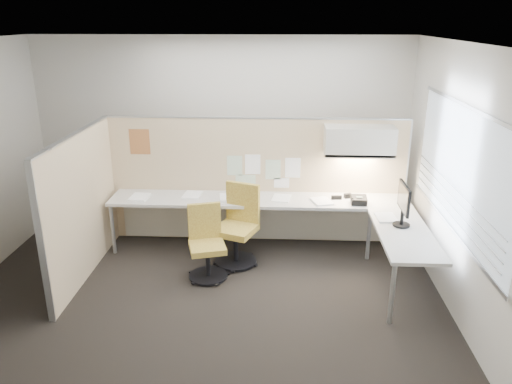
# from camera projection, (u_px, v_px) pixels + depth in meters

# --- Properties ---
(floor) EXTENTS (5.50, 4.50, 0.01)m
(floor) POSITION_uv_depth(u_px,v_px,m) (202.00, 295.00, 5.77)
(floor) COLOR black
(floor) RESTS_ON ground
(ceiling) EXTENTS (5.50, 4.50, 0.01)m
(ceiling) POSITION_uv_depth(u_px,v_px,m) (192.00, 42.00, 4.83)
(ceiling) COLOR white
(ceiling) RESTS_ON wall_back
(wall_back) EXTENTS (5.50, 0.02, 2.80)m
(wall_back) POSITION_uv_depth(u_px,v_px,m) (222.00, 133.00, 7.42)
(wall_back) COLOR beige
(wall_back) RESTS_ON ground
(wall_front) EXTENTS (5.50, 0.02, 2.80)m
(wall_front) POSITION_uv_depth(u_px,v_px,m) (141.00, 289.00, 3.18)
(wall_front) COLOR beige
(wall_front) RESTS_ON ground
(wall_right) EXTENTS (0.02, 4.50, 2.80)m
(wall_right) POSITION_uv_depth(u_px,v_px,m) (461.00, 184.00, 5.17)
(wall_right) COLOR beige
(wall_right) RESTS_ON ground
(window_pane) EXTENTS (0.01, 2.80, 1.30)m
(window_pane) POSITION_uv_depth(u_px,v_px,m) (460.00, 170.00, 5.12)
(window_pane) COLOR #A4B3BF
(window_pane) RESTS_ON wall_right
(partition_back) EXTENTS (4.10, 0.06, 1.75)m
(partition_back) POSITION_uv_depth(u_px,v_px,m) (256.00, 181.00, 6.95)
(partition_back) COLOR beige
(partition_back) RESTS_ON floor
(partition_left) EXTENTS (0.06, 2.20, 1.75)m
(partition_left) POSITION_uv_depth(u_px,v_px,m) (83.00, 206.00, 6.01)
(partition_left) COLOR beige
(partition_left) RESTS_ON floor
(desk) EXTENTS (4.00, 2.07, 0.73)m
(desk) POSITION_uv_depth(u_px,v_px,m) (283.00, 212.00, 6.58)
(desk) COLOR beige
(desk) RESTS_ON floor
(overhead_bin) EXTENTS (0.90, 0.36, 0.38)m
(overhead_bin) POSITION_uv_depth(u_px,v_px,m) (359.00, 141.00, 6.48)
(overhead_bin) COLOR beige
(overhead_bin) RESTS_ON partition_back
(task_light_strip) EXTENTS (0.60, 0.06, 0.02)m
(task_light_strip) POSITION_uv_depth(u_px,v_px,m) (358.00, 157.00, 6.55)
(task_light_strip) COLOR #FFEABF
(task_light_strip) RESTS_ON overhead_bin
(pinned_papers) EXTENTS (1.01, 0.00, 0.47)m
(pinned_papers) POSITION_uv_depth(u_px,v_px,m) (262.00, 171.00, 6.86)
(pinned_papers) COLOR #8CBF8C
(pinned_papers) RESTS_ON partition_back
(poster) EXTENTS (0.28, 0.00, 0.35)m
(poster) POSITION_uv_depth(u_px,v_px,m) (140.00, 142.00, 6.81)
(poster) COLOR orange
(poster) RESTS_ON partition_back
(chair_left) EXTENTS (0.61, 0.63, 1.02)m
(chair_left) POSITION_uv_depth(u_px,v_px,m) (238.00, 228.00, 6.41)
(chair_left) COLOR black
(chair_left) RESTS_ON floor
(chair_right) EXTENTS (0.52, 0.53, 0.89)m
(chair_right) POSITION_uv_depth(u_px,v_px,m) (207.00, 245.00, 6.06)
(chair_right) COLOR black
(chair_right) RESTS_ON floor
(monitor) EXTENTS (0.20, 0.48, 0.50)m
(monitor) POSITION_uv_depth(u_px,v_px,m) (404.00, 203.00, 5.72)
(monitor) COLOR black
(monitor) RESTS_ON desk
(phone) EXTENTS (0.21, 0.20, 0.12)m
(phone) POSITION_uv_depth(u_px,v_px,m) (358.00, 200.00, 6.48)
(phone) COLOR black
(phone) RESTS_ON desk
(stapler) EXTENTS (0.14, 0.05, 0.05)m
(stapler) POSITION_uv_depth(u_px,v_px,m) (336.00, 197.00, 6.66)
(stapler) COLOR black
(stapler) RESTS_ON desk
(tape_dispenser) EXTENTS (0.11, 0.09, 0.06)m
(tape_dispenser) POSITION_uv_depth(u_px,v_px,m) (348.00, 196.00, 6.71)
(tape_dispenser) COLOR black
(tape_dispenser) RESTS_ON desk
(coat_hook) EXTENTS (0.18, 0.46, 1.39)m
(coat_hook) POSITION_uv_depth(u_px,v_px,m) (42.00, 183.00, 5.15)
(coat_hook) COLOR silver
(coat_hook) RESTS_ON partition_left
(paper_stack_0) EXTENTS (0.25, 0.31, 0.02)m
(paper_stack_0) POSITION_uv_depth(u_px,v_px,m) (140.00, 197.00, 6.71)
(paper_stack_0) COLOR white
(paper_stack_0) RESTS_ON desk
(paper_stack_1) EXTENTS (0.26, 0.32, 0.02)m
(paper_stack_1) POSITION_uv_depth(u_px,v_px,m) (192.00, 195.00, 6.81)
(paper_stack_1) COLOR white
(paper_stack_1) RESTS_ON desk
(paper_stack_2) EXTENTS (0.27, 0.33, 0.04)m
(paper_stack_2) POSITION_uv_depth(u_px,v_px,m) (229.00, 198.00, 6.65)
(paper_stack_2) COLOR white
(paper_stack_2) RESTS_ON desk
(paper_stack_3) EXTENTS (0.27, 0.33, 0.01)m
(paper_stack_3) POSITION_uv_depth(u_px,v_px,m) (281.00, 198.00, 6.69)
(paper_stack_3) COLOR white
(paper_stack_3) RESTS_ON desk
(paper_stack_4) EXTENTS (0.31, 0.36, 0.02)m
(paper_stack_4) POSITION_uv_depth(u_px,v_px,m) (322.00, 201.00, 6.56)
(paper_stack_4) COLOR white
(paper_stack_4) RESTS_ON desk
(paper_stack_5) EXTENTS (0.25, 0.31, 0.02)m
(paper_stack_5) POSITION_uv_depth(u_px,v_px,m) (386.00, 218.00, 6.03)
(paper_stack_5) COLOR white
(paper_stack_5) RESTS_ON desk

